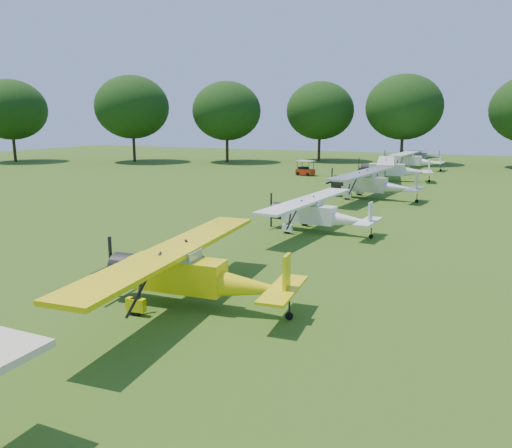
# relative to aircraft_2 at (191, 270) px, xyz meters

# --- Properties ---
(ground) EXTENTS (160.00, 160.00, 0.00)m
(ground) POSITION_rel_aircraft_2_xyz_m (-0.16, 5.61, -1.33)
(ground) COLOR #265114
(ground) RESTS_ON ground
(tree_belt) EXTENTS (137.36, 130.27, 14.52)m
(tree_belt) POSITION_rel_aircraft_2_xyz_m (3.41, 5.77, 6.70)
(tree_belt) COLOR black
(tree_belt) RESTS_ON ground
(aircraft_2) EXTENTS (7.27, 11.59, 2.28)m
(aircraft_2) POSITION_rel_aircraft_2_xyz_m (0.00, 0.00, 0.00)
(aircraft_2) COLOR yellow
(aircraft_2) RESTS_ON ground
(aircraft_3) EXTENTS (6.65, 10.60, 2.08)m
(aircraft_3) POSITION_rel_aircraft_2_xyz_m (0.37, 13.21, -0.11)
(aircraft_3) COLOR white
(aircraft_3) RESTS_ON ground
(aircraft_4) EXTENTS (7.69, 12.21, 2.40)m
(aircraft_4) POSITION_rel_aircraft_2_xyz_m (0.67, 26.88, 0.07)
(aircraft_4) COLOR silver
(aircraft_4) RESTS_ON ground
(aircraft_5) EXTENTS (7.75, 12.27, 2.41)m
(aircraft_5) POSITION_rel_aircraft_2_xyz_m (0.18, 39.94, 0.08)
(aircraft_5) COLOR white
(aircraft_5) RESTS_ON ground
(aircraft_6) EXTENTS (7.60, 12.10, 2.38)m
(aircraft_6) POSITION_rel_aircraft_2_xyz_m (0.33, 53.26, 0.06)
(aircraft_6) COLOR white
(aircraft_6) RESTS_ON ground
(aircraft_7) EXTENTS (5.79, 9.23, 1.82)m
(aircraft_7) POSITION_rel_aircraft_2_xyz_m (-0.08, 66.98, -0.27)
(aircraft_7) COLOR silver
(aircraft_7) RESTS_ON ground
(golf_cart) EXTENTS (2.25, 1.66, 1.73)m
(golf_cart) POSITION_rel_aircraft_2_xyz_m (-10.00, 41.23, -0.75)
(golf_cart) COLOR #A3260B
(golf_cart) RESTS_ON ground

